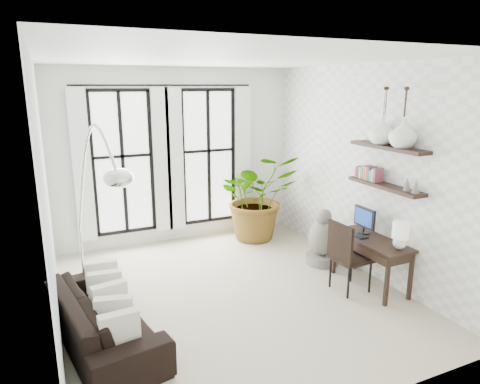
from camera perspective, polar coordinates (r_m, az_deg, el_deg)
floor at (r=6.26m, az=-1.24°, el=-13.35°), size 5.00×5.00×0.00m
ceiling at (r=5.56m, az=-1.42°, el=17.34°), size 5.00×5.00×0.00m
wall_left at (r=5.27m, az=-24.45°, el=-1.29°), size 0.00×5.00×5.00m
wall_right at (r=6.88m, az=16.21°, el=2.76°), size 0.00×5.00×5.00m
wall_back at (r=8.02m, az=-8.36°, el=4.72°), size 4.50×0.00×4.50m
windows at (r=7.91m, az=-9.60°, el=4.25°), size 3.26×0.13×2.65m
wall_shelves at (r=6.34m, az=18.68°, el=2.83°), size 0.25×1.30×0.60m
sofa at (r=5.32m, az=-17.94°, el=-15.54°), size 1.20×2.25×0.62m
throw_pillows at (r=5.24m, az=-16.98°, el=-13.61°), size 0.40×1.52×0.40m
plant at (r=8.12m, az=2.31°, el=-0.59°), size 1.62×1.44×1.66m
desk at (r=6.44m, az=17.44°, el=-6.46°), size 0.52×1.24×1.13m
desk_chair at (r=6.26m, az=13.98°, el=-7.85°), size 0.51×0.51×1.03m
arc_lamp at (r=5.30m, az=-18.80°, el=2.50°), size 0.75×1.33×2.46m
buddha at (r=7.20m, az=10.95°, el=-6.40°), size 0.52×0.52×0.94m
vase_a at (r=6.06m, az=20.93°, el=7.32°), size 0.37×0.37×0.38m
vase_b at (r=6.35m, az=18.38°, el=7.79°), size 0.37×0.37×0.38m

